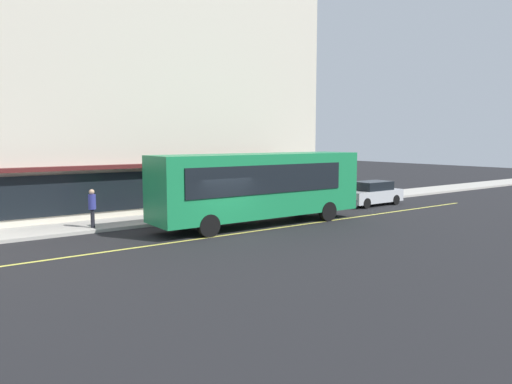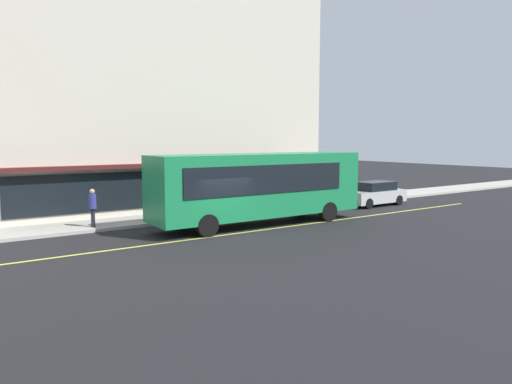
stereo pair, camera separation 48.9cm
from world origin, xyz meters
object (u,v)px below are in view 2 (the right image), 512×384
(pedestrian_mid_block, at_px, (93,204))
(traffic_light, at_px, (304,166))
(bus, at_px, (260,185))
(car_silver, at_px, (374,194))

(pedestrian_mid_block, bearing_deg, traffic_light, 1.00)
(bus, bearing_deg, car_silver, 8.57)
(traffic_light, bearing_deg, pedestrian_mid_block, -179.00)
(traffic_light, relative_size, car_silver, 0.74)
(bus, bearing_deg, pedestrian_mid_block, 155.81)
(bus, height_order, pedestrian_mid_block, bus)
(car_silver, bearing_deg, pedestrian_mid_block, 174.25)
(bus, relative_size, traffic_light, 3.48)
(traffic_light, xyz_separation_m, pedestrian_mid_block, (-12.95, -0.23, -1.31))
(car_silver, relative_size, pedestrian_mid_block, 2.43)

